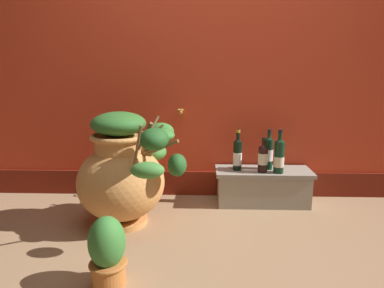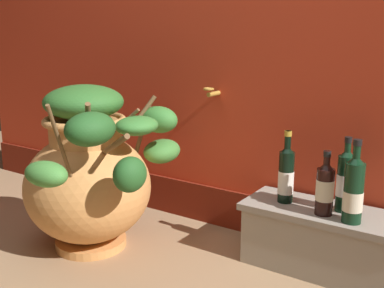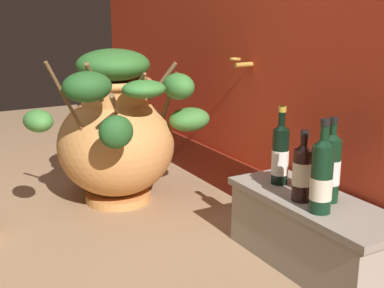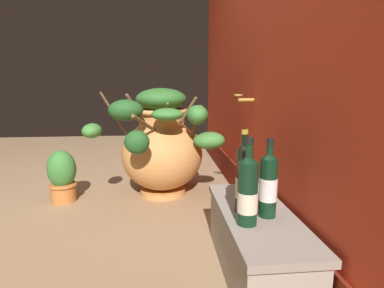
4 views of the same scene
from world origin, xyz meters
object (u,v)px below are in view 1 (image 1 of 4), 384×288
(wine_bottle_middle, at_px, (238,154))
(potted_shrub, at_px, (107,252))
(wine_bottle_left, at_px, (279,155))
(wine_bottle_right, at_px, (263,157))
(wine_bottle_back, at_px, (268,152))
(terracotta_urn, at_px, (124,172))

(wine_bottle_middle, height_order, potted_shrub, wine_bottle_middle)
(wine_bottle_left, xyz_separation_m, potted_shrub, (-1.08, -1.05, -0.24))
(wine_bottle_right, bearing_deg, wine_bottle_back, 55.58)
(wine_bottle_right, bearing_deg, terracotta_urn, -161.09)
(wine_bottle_middle, height_order, wine_bottle_back, wine_bottle_middle)
(terracotta_urn, bearing_deg, wine_bottle_left, 16.15)
(terracotta_urn, relative_size, wine_bottle_back, 2.88)
(terracotta_urn, distance_m, wine_bottle_left, 1.20)
(wine_bottle_left, bearing_deg, wine_bottle_right, 171.19)
(wine_bottle_left, distance_m, wine_bottle_right, 0.13)
(terracotta_urn, bearing_deg, potted_shrub, -84.21)
(terracotta_urn, xyz_separation_m, potted_shrub, (0.07, -0.72, -0.20))
(terracotta_urn, distance_m, wine_bottle_middle, 0.93)
(wine_bottle_left, bearing_deg, terracotta_urn, -163.85)
(wine_bottle_left, height_order, potted_shrub, wine_bottle_left)
(wine_bottle_right, height_order, wine_bottle_back, wine_bottle_back)
(terracotta_urn, distance_m, wine_bottle_right, 1.09)
(wine_bottle_left, bearing_deg, potted_shrub, -135.79)
(wine_bottle_middle, xyz_separation_m, potted_shrub, (-0.76, -1.12, -0.23))
(wine_bottle_back, bearing_deg, wine_bottle_middle, -172.03)
(potted_shrub, bearing_deg, wine_bottle_middle, 55.79)
(wine_bottle_right, bearing_deg, potted_shrub, -131.82)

